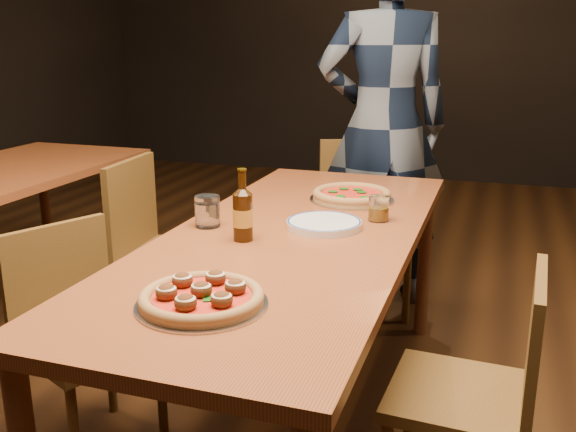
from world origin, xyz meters
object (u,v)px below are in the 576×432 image
(table_main, at_px, (293,253))
(amber_glass, at_px, (379,208))
(diner, at_px, (384,126))
(chair_main_nw, at_px, (89,341))
(chair_main_sw, at_px, (174,254))
(pizza_margherita, at_px, (352,195))
(plate_stack, at_px, (324,224))
(pizza_meatball, at_px, (202,297))
(chair_main_e, at_px, (459,393))
(beer_bottle, at_px, (243,216))
(water_glass, at_px, (207,211))
(chair_end, at_px, (365,226))

(table_main, height_order, amber_glass, amber_glass)
(table_main, distance_m, diner, 1.33)
(chair_main_nw, xyz_separation_m, chair_main_sw, (-0.09, 0.77, 0.05))
(chair_main_nw, relative_size, pizza_margherita, 2.42)
(plate_stack, bearing_deg, chair_main_nw, -149.18)
(pizza_meatball, bearing_deg, amber_glass, 73.16)
(chair_main_e, height_order, pizza_meatball, chair_main_e)
(table_main, distance_m, chair_main_sw, 0.86)
(beer_bottle, bearing_deg, chair_main_sw, 134.93)
(chair_main_sw, relative_size, pizza_meatball, 2.78)
(beer_bottle, bearing_deg, water_glass, 148.94)
(amber_glass, bearing_deg, table_main, -136.56)
(chair_main_e, height_order, water_glass, water_glass)
(plate_stack, height_order, diner, diner)
(chair_end, height_order, diner, diner)
(pizza_margherita, height_order, diner, diner)
(chair_main_nw, bearing_deg, chair_main_sw, 31.50)
(chair_main_e, xyz_separation_m, amber_glass, (-0.34, 0.51, 0.38))
(table_main, bearing_deg, plate_stack, 45.06)
(table_main, relative_size, plate_stack, 7.80)
(amber_glass, bearing_deg, chair_end, 104.22)
(chair_main_nw, distance_m, diner, 1.84)
(chair_main_sw, height_order, water_glass, chair_main_sw)
(pizza_meatball, height_order, amber_glass, amber_glass)
(pizza_margherita, relative_size, diner, 0.18)
(chair_main_nw, distance_m, chair_end, 1.58)
(chair_main_sw, height_order, chair_main_e, chair_main_sw)
(chair_main_sw, xyz_separation_m, beer_bottle, (0.57, -0.58, 0.38))
(chair_end, bearing_deg, pizza_margherita, -106.59)
(pizza_meatball, relative_size, pizza_margherita, 0.97)
(chair_main_nw, relative_size, beer_bottle, 3.55)
(chair_end, height_order, pizza_margherita, chair_end)
(chair_end, bearing_deg, chair_main_nw, -135.96)
(pizza_margherita, bearing_deg, chair_main_e, -56.85)
(pizza_margherita, distance_m, beer_bottle, 0.66)
(beer_bottle, bearing_deg, chair_end, 83.61)
(chair_main_nw, height_order, chair_main_sw, chair_main_sw)
(pizza_meatball, xyz_separation_m, water_glass, (-0.28, 0.62, 0.03))
(pizza_margherita, xyz_separation_m, water_glass, (-0.39, -0.52, 0.03))
(chair_main_nw, xyz_separation_m, beer_bottle, (0.48, 0.19, 0.43))
(beer_bottle, distance_m, amber_glass, 0.52)
(chair_main_e, height_order, diner, diner)
(plate_stack, distance_m, diner, 1.23)
(chair_main_e, xyz_separation_m, plate_stack, (-0.50, 0.36, 0.35))
(chair_main_nw, distance_m, chair_main_sw, 0.78)
(pizza_margherita, height_order, water_glass, water_glass)
(chair_main_nw, height_order, plate_stack, chair_main_nw)
(chair_end, height_order, amber_glass, chair_end)
(chair_main_nw, bearing_deg, beer_bottle, -43.55)
(beer_bottle, xyz_separation_m, amber_glass, (0.37, 0.36, -0.04))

